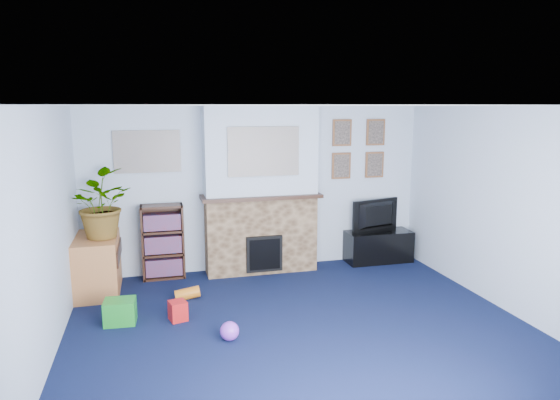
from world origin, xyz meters
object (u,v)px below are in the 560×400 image
object	(u,v)px
tv_stand	(378,247)
sideboard	(98,266)
television	(379,216)
bookshelf	(163,243)

from	to	relation	value
tv_stand	sideboard	size ratio (longest dim) A/B	1.07
television	bookshelf	bearing A→B (deg)	-15.49
bookshelf	sideboard	size ratio (longest dim) A/B	1.10
tv_stand	bookshelf	distance (m)	3.28
tv_stand	television	xyz separation A→B (m)	(-0.00, 0.02, 0.50)
tv_stand	bookshelf	size ratio (longest dim) A/B	0.97
tv_stand	bookshelf	world-z (taller)	bookshelf
television	sideboard	world-z (taller)	television
television	sideboard	bearing A→B (deg)	-10.32
sideboard	television	bearing A→B (deg)	4.18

